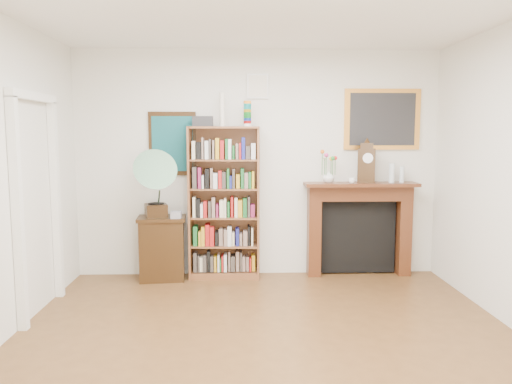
% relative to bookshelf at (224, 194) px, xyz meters
% --- Properties ---
extents(room, '(4.51, 5.01, 2.81)m').
position_rel_bookshelf_xyz_m(room, '(0.41, -2.33, 0.36)').
color(room, '#543419').
rests_on(room, ground).
extents(door_casing, '(0.08, 1.02, 2.17)m').
position_rel_bookshelf_xyz_m(door_casing, '(-1.79, -1.13, 0.22)').
color(door_casing, white).
rests_on(door_casing, left_wall).
extents(teal_poster, '(0.58, 0.04, 0.78)m').
position_rel_bookshelf_xyz_m(teal_poster, '(-0.64, 0.15, 0.61)').
color(teal_poster, black).
rests_on(teal_poster, back_wall).
extents(small_picture, '(0.26, 0.04, 0.30)m').
position_rel_bookshelf_xyz_m(small_picture, '(0.41, 0.15, 1.31)').
color(small_picture, white).
rests_on(small_picture, back_wall).
extents(gilt_painting, '(0.95, 0.04, 0.75)m').
position_rel_bookshelf_xyz_m(gilt_painting, '(1.96, 0.15, 0.91)').
color(gilt_painting, gold).
rests_on(gilt_painting, back_wall).
extents(bookshelf, '(0.87, 0.35, 2.14)m').
position_rel_bookshelf_xyz_m(bookshelf, '(0.00, 0.00, 0.00)').
color(bookshelf, brown).
rests_on(bookshelf, floor).
extents(side_cabinet, '(0.60, 0.46, 0.78)m').
position_rel_bookshelf_xyz_m(side_cabinet, '(-0.76, -0.05, -0.65)').
color(side_cabinet, black).
rests_on(side_cabinet, floor).
extents(fireplace, '(1.39, 0.34, 1.17)m').
position_rel_bookshelf_xyz_m(fireplace, '(1.68, 0.07, -0.35)').
color(fireplace, '#462010').
rests_on(fireplace, floor).
extents(gramophone, '(0.66, 0.74, 0.82)m').
position_rel_bookshelf_xyz_m(gramophone, '(-0.83, -0.18, 0.20)').
color(gramophone, black).
rests_on(gramophone, side_cabinet).
extents(cd_stack, '(0.12, 0.12, 0.08)m').
position_rel_bookshelf_xyz_m(cd_stack, '(-0.57, -0.16, -0.22)').
color(cd_stack, '#ADACB8').
rests_on(cd_stack, side_cabinet).
extents(mantel_clock, '(0.23, 0.17, 0.49)m').
position_rel_bookshelf_xyz_m(mantel_clock, '(1.74, 0.02, 0.37)').
color(mantel_clock, black).
rests_on(mantel_clock, fireplace).
extents(flower_vase, '(0.16, 0.16, 0.15)m').
position_rel_bookshelf_xyz_m(flower_vase, '(1.28, 0.02, 0.21)').
color(flower_vase, silver).
rests_on(flower_vase, fireplace).
extents(teacup, '(0.11, 0.11, 0.07)m').
position_rel_bookshelf_xyz_m(teacup, '(1.55, -0.06, 0.17)').
color(teacup, white).
rests_on(teacup, fireplace).
extents(bottle_left, '(0.07, 0.07, 0.24)m').
position_rel_bookshelf_xyz_m(bottle_left, '(2.06, 0.01, 0.26)').
color(bottle_left, silver).
rests_on(bottle_left, fireplace).
extents(bottle_right, '(0.06, 0.06, 0.20)m').
position_rel_bookshelf_xyz_m(bottle_right, '(2.19, 0.04, 0.24)').
color(bottle_right, silver).
rests_on(bottle_right, fireplace).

